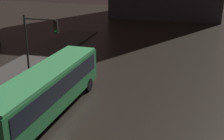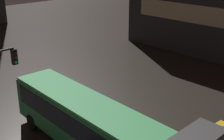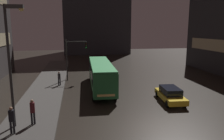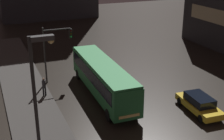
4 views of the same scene
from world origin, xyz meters
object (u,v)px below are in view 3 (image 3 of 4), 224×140
(pedestrian_far, at_px, (59,77))
(pedestrian_near, at_px, (12,118))
(bus_near, at_px, (101,73))
(pedestrian_mid, at_px, (32,110))
(street_lamp_sidewalk, at_px, (12,49))
(traffic_light_main, at_px, (74,53))
(car_taxi, at_px, (170,94))

(pedestrian_far, bearing_deg, pedestrian_near, -159.98)
(bus_near, distance_m, pedestrian_mid, 11.07)
(street_lamp_sidewalk, bearing_deg, pedestrian_near, -92.53)
(traffic_light_main, height_order, street_lamp_sidewalk, street_lamp_sidewalk)
(pedestrian_mid, bearing_deg, street_lamp_sidewalk, -89.43)
(pedestrian_mid, bearing_deg, car_taxi, 99.77)
(traffic_light_main, bearing_deg, car_taxi, -49.81)
(bus_near, relative_size, car_taxi, 2.56)
(bus_near, bearing_deg, traffic_light_main, -55.96)
(pedestrian_far, bearing_deg, car_taxi, -94.69)
(pedestrian_near, relative_size, pedestrian_far, 1.09)
(pedestrian_near, height_order, pedestrian_mid, pedestrian_mid)
(pedestrian_near, height_order, traffic_light_main, traffic_light_main)
(car_taxi, xyz_separation_m, street_lamp_sidewalk, (-12.96, -3.59, 4.84))
(bus_near, height_order, pedestrian_near, bus_near)
(street_lamp_sidewalk, bearing_deg, car_taxi, 15.47)
(pedestrian_far, bearing_deg, bus_near, -78.86)
(pedestrian_near, distance_m, street_lamp_sidewalk, 4.49)
(pedestrian_far, height_order, traffic_light_main, traffic_light_main)
(bus_near, distance_m, traffic_light_main, 5.98)
(car_taxi, bearing_deg, bus_near, -39.98)
(bus_near, bearing_deg, pedestrian_far, -16.76)
(pedestrian_near, xyz_separation_m, pedestrian_mid, (1.05, 1.30, -0.01))
(car_taxi, relative_size, traffic_light_main, 0.84)
(traffic_light_main, bearing_deg, pedestrian_far, -120.39)
(bus_near, xyz_separation_m, car_taxi, (6.00, -5.85, -1.16))
(pedestrian_near, bearing_deg, pedestrian_mid, -107.16)
(pedestrian_near, distance_m, traffic_light_main, 16.13)
(pedestrian_mid, bearing_deg, bus_near, 140.99)
(pedestrian_far, bearing_deg, traffic_light_main, -0.46)
(bus_near, height_order, pedestrian_mid, bus_near)
(pedestrian_far, bearing_deg, pedestrian_mid, -155.74)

